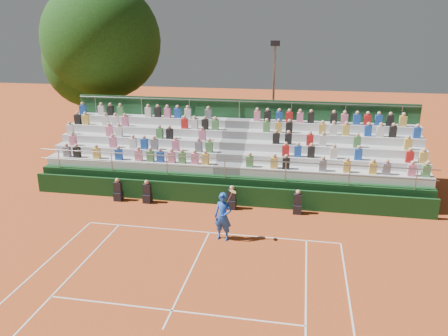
% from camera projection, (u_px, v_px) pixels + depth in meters
% --- Properties ---
extents(ground, '(90.00, 90.00, 0.00)m').
position_uv_depth(ground, '(209.00, 233.00, 18.72)').
color(ground, '#BD4C1F').
rests_on(ground, ground).
extents(courtside_wall, '(20.00, 0.15, 1.00)m').
position_uv_depth(courtside_wall, '(223.00, 195.00, 21.56)').
color(courtside_wall, black).
rests_on(courtside_wall, ground).
extents(line_officials, '(9.37, 0.40, 1.19)m').
position_uv_depth(line_officials, '(197.00, 197.00, 21.35)').
color(line_officials, black).
rests_on(line_officials, ground).
extents(grandstand, '(20.00, 5.20, 4.40)m').
position_uv_depth(grandstand, '(234.00, 164.00, 24.40)').
color(grandstand, black).
rests_on(grandstand, ground).
extents(tennis_player, '(0.94, 0.61, 2.22)m').
position_uv_depth(tennis_player, '(223.00, 217.00, 17.84)').
color(tennis_player, blue).
rests_on(tennis_player, ground).
extents(tree_west, '(6.49, 6.49, 9.39)m').
position_uv_depth(tree_west, '(92.00, 61.00, 30.37)').
color(tree_west, '#382214').
rests_on(tree_west, ground).
extents(tree_east, '(7.87, 7.87, 11.45)m').
position_uv_depth(tree_east, '(102.00, 41.00, 29.36)').
color(tree_east, '#382214').
rests_on(tree_east, ground).
extents(floodlight_mast, '(0.60, 0.25, 7.55)m').
position_uv_depth(floodlight_mast, '(274.00, 88.00, 29.42)').
color(floodlight_mast, gray).
rests_on(floodlight_mast, ground).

